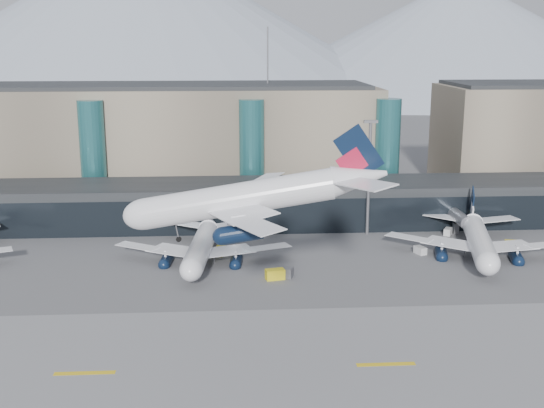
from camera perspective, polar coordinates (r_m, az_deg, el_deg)
The scene contains 17 objects.
ground at distance 106.72m, azimuth -3.03°, elevation -9.93°, with size 900.00×900.00×0.00m, color #515154.
runway_strip at distance 93.15m, azimuth -2.92°, elevation -13.60°, with size 400.00×40.00×0.04m, color slate.
runway_markings at distance 93.13m, azimuth -2.92°, elevation -13.59°, with size 128.00×1.00×0.02m.
concourse at distance 160.07m, azimuth -3.28°, elevation -0.02°, with size 170.00×27.00×10.00m.
terminal_main at distance 191.38m, azimuth -10.92°, elevation 5.20°, with size 130.00×30.00×31.00m.
teal_towers at distance 174.83m, azimuth -8.28°, elevation 4.05°, with size 116.40×19.40×46.00m.
mountain_ridge at distance 478.16m, azimuth -1.64°, elevation 13.96°, with size 910.00×400.00×110.00m.
lightmast_mid at distance 151.66m, azimuth 8.12°, elevation 2.76°, with size 3.00×1.20×25.60m.
hero_jet at distance 86.75m, azimuth -0.65°, elevation 1.36°, with size 35.10×35.73×11.53m.
jet_parked_mid at distance 135.92m, azimuth -5.80°, elevation -2.75°, with size 36.71×36.26×11.86m.
jet_parked_right at distance 144.73m, azimuth 16.85°, elevation -2.15°, with size 37.88×39.12×12.57m.
veh_b at distance 138.80m, azimuth -4.38°, elevation -3.95°, with size 2.89×1.78×1.67m, color gold.
veh_c at distance 125.89m, azimuth 0.97°, elevation -5.72°, with size 3.38×1.78×1.88m, color #4A4A4F.
veh_d at distance 157.46m, azimuth 14.51°, elevation -2.25°, with size 2.67×1.43×1.52m, color silver.
veh_e at distance 151.84m, azimuth 19.42°, elevation -3.18°, with size 2.74×1.55×1.55m, color gold.
veh_g at distance 142.42m, azimuth 12.30°, elevation -3.80°, with size 2.61×1.52×1.52m, color silver.
veh_h at distance 124.71m, azimuth 0.25°, elevation -5.90°, with size 3.43×1.81×1.90m, color gold.
Camera 1 is at (-0.55, -97.87, 42.56)m, focal length 45.00 mm.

